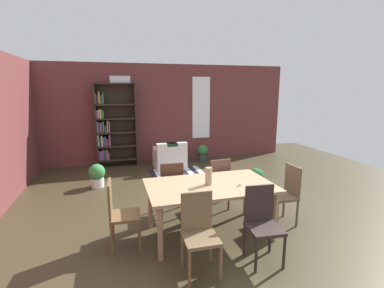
# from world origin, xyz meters

# --- Properties ---
(ground_plane) EXTENTS (11.05, 11.05, 0.00)m
(ground_plane) POSITION_xyz_m (0.00, 0.00, 0.00)
(ground_plane) COLOR #3D3522
(back_wall_brick) EXTENTS (7.72, 0.12, 2.83)m
(back_wall_brick) POSITION_xyz_m (0.00, 4.31, 1.42)
(back_wall_brick) COLOR brown
(back_wall_brick) RESTS_ON ground
(window_pane_0) EXTENTS (0.55, 0.02, 1.84)m
(window_pane_0) POSITION_xyz_m (-1.18, 4.24, 1.56)
(window_pane_0) COLOR white
(window_pane_1) EXTENTS (0.55, 0.02, 1.84)m
(window_pane_1) POSITION_xyz_m (1.18, 4.24, 1.56)
(window_pane_1) COLOR white
(dining_table) EXTENTS (1.83, 1.09, 0.77)m
(dining_table) POSITION_xyz_m (-0.15, -0.24, 0.70)
(dining_table) COLOR #9C7C5B
(dining_table) RESTS_ON ground
(vase_on_table) EXTENTS (0.10, 0.10, 0.26)m
(vase_on_table) POSITION_xyz_m (-0.17, -0.24, 0.90)
(vase_on_table) COLOR #998466
(vase_on_table) RESTS_ON dining_table
(tealight_candle_0) EXTENTS (0.04, 0.04, 0.03)m
(tealight_candle_0) POSITION_xyz_m (-0.57, -0.48, 0.79)
(tealight_candle_0) COLOR silver
(tealight_candle_0) RESTS_ON dining_table
(tealight_candle_1) EXTENTS (0.04, 0.04, 0.05)m
(tealight_candle_1) POSITION_xyz_m (0.24, -0.42, 0.80)
(tealight_candle_1) COLOR silver
(tealight_candle_1) RESTS_ON dining_table
(dining_chair_far_right) EXTENTS (0.44, 0.44, 0.95)m
(dining_chair_far_right) POSITION_xyz_m (0.27, 0.53, 0.51)
(dining_chair_far_right) COLOR brown
(dining_chair_far_right) RESTS_ON ground
(dining_chair_near_right) EXTENTS (0.43, 0.43, 0.95)m
(dining_chair_near_right) POSITION_xyz_m (0.27, -1.02, 0.51)
(dining_chair_near_right) COLOR #2F2423
(dining_chair_near_right) RESTS_ON ground
(dining_chair_head_right) EXTENTS (0.40, 0.40, 0.95)m
(dining_chair_head_right) POSITION_xyz_m (1.14, -0.24, 0.51)
(dining_chair_head_right) COLOR brown
(dining_chair_head_right) RESTS_ON ground
(dining_chair_near_left) EXTENTS (0.41, 0.41, 0.95)m
(dining_chair_near_left) POSITION_xyz_m (-0.56, -1.02, 0.51)
(dining_chair_near_left) COLOR brown
(dining_chair_near_left) RESTS_ON ground
(dining_chair_far_left) EXTENTS (0.41, 0.41, 0.95)m
(dining_chair_far_left) POSITION_xyz_m (-0.56, 0.53, 0.51)
(dining_chair_far_left) COLOR #3C251A
(dining_chair_far_left) RESTS_ON ground
(dining_chair_head_left) EXTENTS (0.42, 0.42, 0.95)m
(dining_chair_head_left) POSITION_xyz_m (-1.44, -0.24, 0.51)
(dining_chair_head_left) COLOR brown
(dining_chair_head_left) RESTS_ON ground
(bookshelf_tall) EXTENTS (1.09, 0.34, 2.29)m
(bookshelf_tall) POSITION_xyz_m (-1.44, 4.05, 1.13)
(bookshelf_tall) COLOR #2D2319
(bookshelf_tall) RESTS_ON ground
(armchair_white) EXTENTS (0.82, 0.82, 0.75)m
(armchair_white) POSITION_xyz_m (-0.00, 3.35, 0.28)
(armchair_white) COLOR white
(armchair_white) RESTS_ON ground
(potted_plant_by_shelf) EXTENTS (0.31, 0.31, 0.50)m
(potted_plant_by_shelf) POSITION_xyz_m (1.09, 3.79, 0.26)
(potted_plant_by_shelf) COLOR #333338
(potted_plant_by_shelf) RESTS_ON ground
(potted_plant_corner) EXTENTS (0.33, 0.33, 0.49)m
(potted_plant_corner) POSITION_xyz_m (1.40, 1.16, 0.27)
(potted_plant_corner) COLOR #9E6042
(potted_plant_corner) RESTS_ON ground
(potted_plant_window) EXTENTS (0.35, 0.35, 0.52)m
(potted_plant_window) POSITION_xyz_m (-1.84, 2.35, 0.28)
(potted_plant_window) COLOR silver
(potted_plant_window) RESTS_ON ground
(striped_rug) EXTENTS (1.37, 0.73, 0.01)m
(striped_rug) POSITION_xyz_m (0.08, 2.99, 0.00)
(striped_rug) COLOR #1E1E33
(striped_rug) RESTS_ON ground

